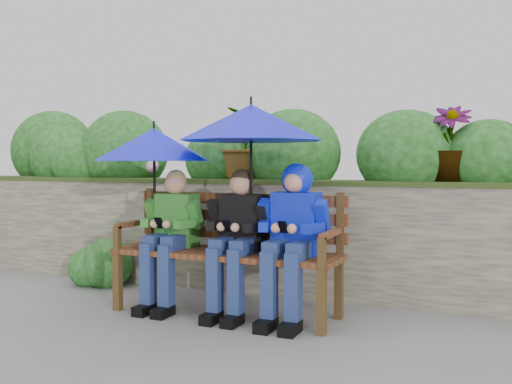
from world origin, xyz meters
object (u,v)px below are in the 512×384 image
at_px(boy_left, 171,230).
at_px(umbrella_right, 251,123).
at_px(park_bench, 230,243).
at_px(boy_right, 292,228).
at_px(umbrella_left, 154,145).
at_px(boy_middle, 237,233).

xyz_separation_m(boy_left, umbrella_right, (0.69, 0.05, 0.85)).
distance_m(park_bench, umbrella_right, 0.97).
bearing_deg(boy_right, umbrella_left, 178.38).
bearing_deg(park_bench, boy_right, -7.89).
distance_m(boy_right, umbrella_right, 0.86).
xyz_separation_m(boy_left, umbrella_left, (-0.18, 0.04, 0.69)).
height_order(boy_right, umbrella_right, umbrella_right).
bearing_deg(boy_left, park_bench, 9.72).
xyz_separation_m(park_bench, boy_left, (-0.49, -0.08, 0.09)).
height_order(boy_middle, umbrella_left, umbrella_left).
distance_m(park_bench, boy_right, 0.58).
xyz_separation_m(umbrella_left, umbrella_right, (0.87, 0.00, 0.16)).
bearing_deg(park_bench, umbrella_right, -10.94).
bearing_deg(boy_middle, boy_right, 1.10).
bearing_deg(boy_left, boy_right, 0.42).
bearing_deg(boy_left, umbrella_left, 166.71).
bearing_deg(umbrella_right, umbrella_left, -179.81).
bearing_deg(umbrella_left, boy_middle, -3.20).
height_order(boy_left, umbrella_left, umbrella_left).
bearing_deg(boy_right, umbrella_right, 173.88).
relative_size(park_bench, boy_middle, 1.60).
xyz_separation_m(boy_right, umbrella_right, (-0.35, 0.04, 0.78)).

